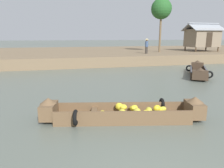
% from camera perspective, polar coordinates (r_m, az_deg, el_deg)
% --- Properties ---
extents(ground_plane, '(300.00, 300.00, 0.00)m').
position_cam_1_polar(ground_plane, '(12.47, -6.79, -0.77)').
color(ground_plane, '#596056').
extents(riverbank_strip, '(160.00, 20.00, 1.00)m').
position_cam_1_polar(riverbank_strip, '(29.39, -11.14, 7.79)').
color(riverbank_strip, '#756047').
rests_on(riverbank_strip, ground).
extents(banana_boat, '(5.63, 2.05, 0.83)m').
position_cam_1_polar(banana_boat, '(7.50, 3.05, -7.63)').
color(banana_boat, brown).
rests_on(banana_boat, ground).
extents(fishing_skiff_distant, '(3.53, 4.69, 0.92)m').
position_cam_1_polar(fishing_skiff_distant, '(17.18, 22.12, 3.14)').
color(fishing_skiff_distant, '#3D2D21').
rests_on(fishing_skiff_distant, ground).
extents(stilt_house_mid_left, '(4.31, 3.21, 3.52)m').
position_cam_1_polar(stilt_house_mid_left, '(30.26, 23.02, 11.42)').
color(stilt_house_mid_left, '#4C3826').
rests_on(stilt_house_mid_left, riverbank_strip).
extents(palm_tree_near, '(2.42, 2.42, 6.27)m').
position_cam_1_polar(palm_tree_near, '(27.23, 13.09, 18.96)').
color(palm_tree_near, brown).
rests_on(palm_tree_near, riverbank_strip).
extents(vendor_person, '(0.44, 0.44, 1.66)m').
position_cam_1_polar(vendor_person, '(24.08, 9.27, 10.24)').
color(vendor_person, '#332D28').
rests_on(vendor_person, riverbank_strip).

